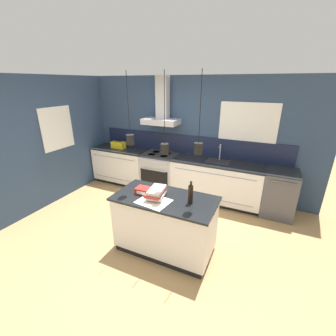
{
  "coord_description": "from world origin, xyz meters",
  "views": [
    {
      "loc": [
        1.69,
        -2.72,
        2.47
      ],
      "look_at": [
        0.14,
        0.62,
        1.05
      ],
      "focal_mm": 24.0,
      "sensor_mm": 36.0,
      "label": 1
    }
  ],
  "objects_px": {
    "bottle_on_island": "(191,194)",
    "book_stack": "(156,193)",
    "red_supply_box": "(144,191)",
    "yellow_toolbox": "(118,145)",
    "oven_range": "(160,172)",
    "dishwasher": "(279,193)"
  },
  "relations": [
    {
      "from": "bottle_on_island",
      "to": "book_stack",
      "type": "relative_size",
      "value": 0.86
    },
    {
      "from": "bottle_on_island",
      "to": "yellow_toolbox",
      "type": "xyz_separation_m",
      "value": [
        -2.55,
        1.83,
        -0.06
      ]
    },
    {
      "from": "oven_range",
      "to": "book_stack",
      "type": "distance_m",
      "value": 2.16
    },
    {
      "from": "oven_range",
      "to": "red_supply_box",
      "type": "height_order",
      "value": "red_supply_box"
    },
    {
      "from": "book_stack",
      "to": "bottle_on_island",
      "type": "bearing_deg",
      "value": 7.61
    },
    {
      "from": "red_supply_box",
      "to": "yellow_toolbox",
      "type": "height_order",
      "value": "yellow_toolbox"
    },
    {
      "from": "oven_range",
      "to": "bottle_on_island",
      "type": "relative_size",
      "value": 2.78
    },
    {
      "from": "red_supply_box",
      "to": "yellow_toolbox",
      "type": "relative_size",
      "value": 0.68
    },
    {
      "from": "book_stack",
      "to": "red_supply_box",
      "type": "bearing_deg",
      "value": 169.67
    },
    {
      "from": "oven_range",
      "to": "yellow_toolbox",
      "type": "height_order",
      "value": "yellow_toolbox"
    },
    {
      "from": "dishwasher",
      "to": "bottle_on_island",
      "type": "relative_size",
      "value": 2.78
    },
    {
      "from": "dishwasher",
      "to": "book_stack",
      "type": "height_order",
      "value": "book_stack"
    },
    {
      "from": "bottle_on_island",
      "to": "book_stack",
      "type": "xyz_separation_m",
      "value": [
        -0.49,
        -0.07,
        -0.06
      ]
    },
    {
      "from": "red_supply_box",
      "to": "yellow_toolbox",
      "type": "bearing_deg",
      "value": 134.69
    },
    {
      "from": "dishwasher",
      "to": "book_stack",
      "type": "xyz_separation_m",
      "value": [
        -1.67,
        -1.9,
        0.53
      ]
    },
    {
      "from": "yellow_toolbox",
      "to": "red_supply_box",
      "type": "bearing_deg",
      "value": -45.31
    },
    {
      "from": "dishwasher",
      "to": "red_supply_box",
      "type": "bearing_deg",
      "value": -135.7
    },
    {
      "from": "red_supply_box",
      "to": "oven_range",
      "type": "bearing_deg",
      "value": 109.95
    },
    {
      "from": "oven_range",
      "to": "dishwasher",
      "type": "relative_size",
      "value": 1.0
    },
    {
      "from": "dishwasher",
      "to": "book_stack",
      "type": "distance_m",
      "value": 2.58
    },
    {
      "from": "oven_range",
      "to": "book_stack",
      "type": "relative_size",
      "value": 2.38
    },
    {
      "from": "oven_range",
      "to": "dishwasher",
      "type": "xyz_separation_m",
      "value": [
        2.57,
        0.0,
        0.0
      ]
    }
  ]
}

